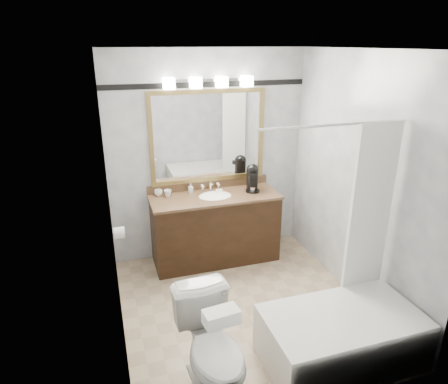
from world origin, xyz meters
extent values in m
cube|color=tan|center=(0.00, 0.00, -0.01)|extent=(2.40, 2.60, 0.01)
cube|color=white|center=(0.00, 0.00, 2.50)|extent=(2.40, 2.60, 0.01)
cube|color=silver|center=(0.00, 1.30, 1.25)|extent=(2.40, 0.01, 2.50)
cube|color=silver|center=(0.00, -1.30, 1.25)|extent=(2.40, 0.01, 2.50)
cube|color=silver|center=(-1.20, 0.00, 1.25)|extent=(0.01, 2.60, 2.50)
cube|color=silver|center=(1.20, 0.00, 1.25)|extent=(0.01, 2.60, 2.50)
cube|color=black|center=(0.00, 1.01, 0.41)|extent=(1.50, 0.55, 0.82)
cube|color=olive|center=(0.00, 1.01, 0.83)|extent=(1.53, 0.58, 0.03)
cube|color=olive|center=(0.00, 1.29, 0.90)|extent=(1.53, 0.03, 0.10)
ellipsoid|color=white|center=(0.00, 1.01, 0.82)|extent=(0.44, 0.34, 0.14)
cube|color=olive|center=(0.00, 1.28, 2.02)|extent=(1.40, 0.04, 0.05)
cube|color=olive|center=(0.00, 1.28, 0.97)|extent=(1.40, 0.04, 0.05)
cube|color=olive|center=(-0.68, 1.28, 1.50)|extent=(0.05, 0.04, 1.00)
cube|color=olive|center=(0.68, 1.28, 1.50)|extent=(0.05, 0.04, 1.00)
cube|color=white|center=(0.00, 1.29, 1.50)|extent=(1.30, 0.01, 1.00)
cube|color=silver|center=(0.00, 1.27, 2.15)|extent=(0.90, 0.05, 0.03)
cube|color=white|center=(-0.45, 1.22, 2.13)|extent=(0.12, 0.12, 0.12)
cube|color=white|center=(-0.15, 1.22, 2.13)|extent=(0.12, 0.12, 0.12)
cube|color=white|center=(0.15, 1.22, 2.13)|extent=(0.12, 0.12, 0.12)
cube|color=white|center=(0.45, 1.22, 2.13)|extent=(0.12, 0.12, 0.12)
cube|color=black|center=(0.00, 1.29, 2.10)|extent=(2.40, 0.01, 0.06)
cube|color=white|center=(0.53, -0.92, 0.23)|extent=(1.30, 0.72, 0.45)
cylinder|color=silver|center=(0.53, -0.54, 1.95)|extent=(1.30, 0.02, 0.02)
cube|color=white|center=(0.95, -0.55, 1.18)|extent=(0.40, 0.04, 1.55)
cylinder|color=white|center=(-1.14, 0.66, 0.70)|extent=(0.11, 0.12, 0.12)
imported|color=white|center=(-0.58, -0.92, 0.40)|extent=(0.50, 0.81, 0.80)
cube|color=white|center=(-0.58, -1.12, 0.85)|extent=(0.25, 0.16, 0.10)
cylinder|color=black|center=(0.47, 1.01, 0.86)|extent=(0.17, 0.17, 0.02)
cylinder|color=black|center=(0.49, 1.07, 0.98)|extent=(0.14, 0.14, 0.25)
sphere|color=black|center=(0.49, 1.07, 1.11)|extent=(0.15, 0.15, 0.15)
cube|color=black|center=(0.47, 0.99, 1.06)|extent=(0.12, 0.12, 0.05)
cylinder|color=silver|center=(0.47, 0.99, 0.89)|extent=(0.06, 0.06, 0.06)
imported|color=white|center=(-0.64, 1.22, 0.89)|extent=(0.10, 0.10, 0.07)
imported|color=white|center=(-0.53, 1.16, 0.89)|extent=(0.11, 0.11, 0.08)
imported|color=white|center=(-0.25, 1.20, 0.91)|extent=(0.06, 0.06, 0.11)
cube|color=beige|center=(0.09, 1.13, 0.86)|extent=(0.08, 0.06, 0.02)
camera|label=1|loc=(-1.23, -3.20, 2.55)|focal=32.00mm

